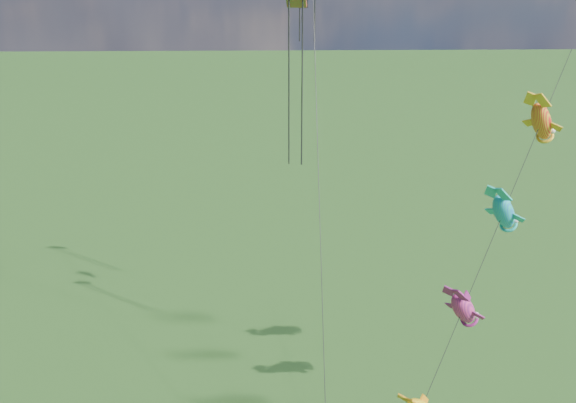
{
  "coord_description": "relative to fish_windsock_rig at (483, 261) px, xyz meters",
  "views": [
    {
      "loc": [
        14.66,
        -15.19,
        21.72
      ],
      "look_at": [
        15.53,
        13.72,
        10.75
      ],
      "focal_mm": 40.0,
      "sensor_mm": 36.0,
      "label": 1
    }
  ],
  "objects": [
    {
      "name": "fish_windsock_rig",
      "position": [
        0.0,
        0.0,
        0.0
      ],
      "size": [
        10.97,
        11.76,
        17.99
      ],
      "rotation": [
        0.0,
        0.0,
        -0.43
      ],
      "color": "brown",
      "rests_on": "ground"
    }
  ]
}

